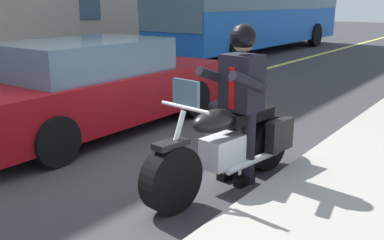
{
  "coord_description": "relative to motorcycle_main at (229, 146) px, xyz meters",
  "views": [
    {
      "loc": [
        3.82,
        3.87,
        1.97
      ],
      "look_at": [
        0.25,
        1.25,
        0.75
      ],
      "focal_mm": 40.75,
      "sensor_mm": 36.0,
      "label": 1
    }
  ],
  "objects": [
    {
      "name": "ground_plane",
      "position": [
        -0.0,
        -1.56,
        -0.45
      ],
      "size": [
        80.0,
        80.0,
        0.0
      ],
      "primitive_type": "plane",
      "color": "#333335"
    },
    {
      "name": "lane_center_stripe",
      "position": [
        -0.0,
        -3.56,
        -0.45
      ],
      "size": [
        60.0,
        0.16,
        0.01
      ],
      "primitive_type": "cube",
      "color": "#E5DB4C",
      "rests_on": "ground_plane"
    },
    {
      "name": "motorcycle_main",
      "position": [
        0.0,
        0.0,
        0.0
      ],
      "size": [
        2.22,
        0.78,
        1.26
      ],
      "color": "black",
      "rests_on": "ground_plane"
    },
    {
      "name": "rider_main",
      "position": [
        -0.19,
        0.02,
        0.58
      ],
      "size": [
        0.67,
        0.61,
        1.74
      ],
      "color": "black",
      "rests_on": "ground_plane"
    },
    {
      "name": "bus_near",
      "position": [
        -11.96,
        -6.06,
        1.42
      ],
      "size": [
        11.05,
        2.7,
        3.3
      ],
      "color": "blue",
      "rests_on": "ground_plane"
    },
    {
      "name": "car_silver",
      "position": [
        -0.65,
        -2.86,
        0.24
      ],
      "size": [
        4.6,
        1.92,
        1.4
      ],
      "color": "maroon",
      "rests_on": "ground_plane"
    }
  ]
}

